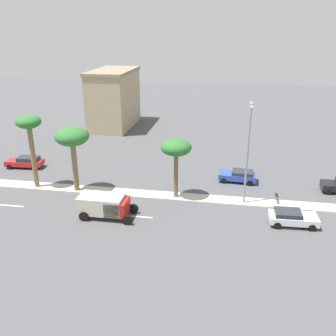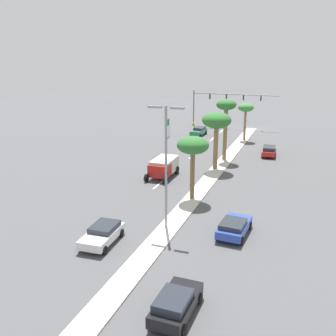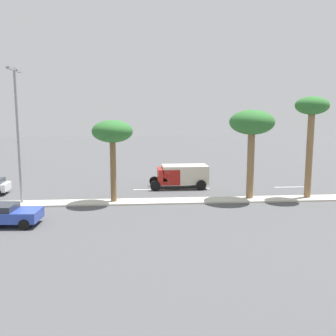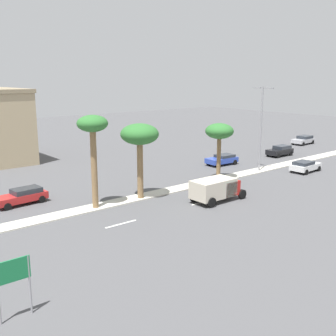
{
  "view_description": "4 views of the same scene",
  "coord_description": "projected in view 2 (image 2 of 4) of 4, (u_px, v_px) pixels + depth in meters",
  "views": [
    {
      "loc": [
        34.56,
        43.94,
        16.82
      ],
      "look_at": [
        0.06,
        37.91,
        3.2
      ],
      "focal_mm": 39.76,
      "sensor_mm": 36.0,
      "label": 1
    },
    {
      "loc": [
        -9.99,
        73.44,
        13.97
      ],
      "look_at": [
        2.89,
        37.92,
        2.7
      ],
      "focal_mm": 41.96,
      "sensor_mm": 36.0,
      "label": 2
    },
    {
      "loc": [
        -28.41,
        36.97,
        6.9
      ],
      "look_at": [
        -0.78,
        34.63,
        2.77
      ],
      "focal_mm": 40.33,
      "sensor_mm": 36.0,
      "label": 3
    },
    {
      "loc": [
        30.37,
        6.39,
        11.19
      ],
      "look_at": [
        1.51,
        30.36,
        2.83
      ],
      "focal_mm": 44.0,
      "sensor_mm": 36.0,
      "label": 4
    }
  ],
  "objects": [
    {
      "name": "sedan_red_mid",
      "position": [
        269.0,
        150.0,
        54.46
      ],
      "size": [
        2.17,
        4.65,
        1.41
      ],
      "color": "red",
      "rests_on": "ground"
    },
    {
      "name": "ground_plane",
      "position": [
        194.0,
        198.0,
        38.77
      ],
      "size": [
        160.0,
        160.0,
        0.0
      ],
      "primitive_type": "plane",
      "color": "#4C4C4F"
    },
    {
      "name": "sedan_blue_front",
      "position": [
        234.0,
        227.0,
        30.84
      ],
      "size": [
        2.31,
        4.3,
        1.32
      ],
      "color": "#2D47AD",
      "rests_on": "ground"
    },
    {
      "name": "sedan_black_left",
      "position": [
        176.0,
        304.0,
        21.35
      ],
      "size": [
        2.07,
        4.19,
        1.48
      ],
      "color": "black",
      "rests_on": "ground"
    },
    {
      "name": "palm_tree_right",
      "position": [
        193.0,
        147.0,
        37.04
      ],
      "size": [
        3.06,
        3.06,
        6.19
      ],
      "color": "brown",
      "rests_on": "median_curb"
    },
    {
      "name": "lane_stripe_trailing",
      "position": [
        192.0,
        156.0,
        54.37
      ],
      "size": [
        0.2,
        2.8,
        0.01
      ],
      "primitive_type": "cube",
      "color": "silver",
      "rests_on": "ground"
    },
    {
      "name": "median_curb",
      "position": [
        152.0,
        248.0,
        28.86
      ],
      "size": [
        1.8,
        98.88,
        0.12
      ],
      "primitive_type": "cube",
      "color": "beige",
      "rests_on": "ground"
    },
    {
      "name": "street_lamp_mid",
      "position": [
        166.0,
        158.0,
        30.69
      ],
      "size": [
        2.9,
        0.24,
        9.93
      ],
      "color": "gray",
      "rests_on": "median_curb"
    },
    {
      "name": "lane_stripe_mid",
      "position": [
        171.0,
        174.0,
        46.38
      ],
      "size": [
        0.2,
        2.8,
        0.01
      ],
      "primitive_type": "cube",
      "color": "silver",
      "rests_on": "ground"
    },
    {
      "name": "lane_stripe_right",
      "position": [
        158.0,
        185.0,
        42.68
      ],
      "size": [
        0.2,
        2.8,
        0.01
      ],
      "primitive_type": "cube",
      "color": "silver",
      "rests_on": "ground"
    },
    {
      "name": "directional_road_sign",
      "position": [
        167.0,
        124.0,
        66.0
      ],
      "size": [
        0.1,
        1.64,
        3.0
      ],
      "color": "gray",
      "rests_on": "ground"
    },
    {
      "name": "sedan_white_right",
      "position": [
        102.0,
        234.0,
        29.61
      ],
      "size": [
        2.22,
        4.25,
        1.34
      ],
      "color": "silver",
      "rests_on": "ground"
    },
    {
      "name": "lane_stripe_left",
      "position": [
        222.0,
        131.0,
        71.38
      ],
      "size": [
        0.2,
        2.8,
        0.01
      ],
      "primitive_type": "cube",
      "color": "silver",
      "rests_on": "ground"
    },
    {
      "name": "palm_tree_leading",
      "position": [
        217.0,
        122.0,
        46.61
      ],
      "size": [
        3.49,
        3.49,
        6.95
      ],
      "color": "olive",
      "rests_on": "median_curb"
    },
    {
      "name": "sedan_green_leading",
      "position": [
        199.0,
        131.0,
        67.57
      ],
      "size": [
        2.12,
        4.38,
        1.38
      ],
      "color": "#287047",
      "rests_on": "ground"
    },
    {
      "name": "palm_tree_trailing",
      "position": [
        246.0,
        109.0,
        62.47
      ],
      "size": [
        2.51,
        2.51,
        5.94
      ],
      "color": "olive",
      "rests_on": "median_curb"
    },
    {
      "name": "lane_stripe_center",
      "position": [
        212.0,
        139.0,
        64.89
      ],
      "size": [
        0.2,
        2.8,
        0.01
      ],
      "primitive_type": "cube",
      "color": "silver",
      "rests_on": "ground"
    },
    {
      "name": "traffic_signal_gantry",
      "position": [
        216.0,
        103.0,
        74.45
      ],
      "size": [
        16.16,
        0.53,
        6.8
      ],
      "color": "slate",
      "rests_on": "ground"
    },
    {
      "name": "palm_tree_mid",
      "position": [
        226.0,
        109.0,
        50.55
      ],
      "size": [
        2.59,
        2.59,
        7.99
      ],
      "color": "olive",
      "rests_on": "median_curb"
    },
    {
      "name": "box_truck",
      "position": [
        163.0,
        167.0,
        45.06
      ],
      "size": [
        2.49,
        5.25,
        2.09
      ],
      "color": "#B21E19",
      "rests_on": "ground"
    }
  ]
}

